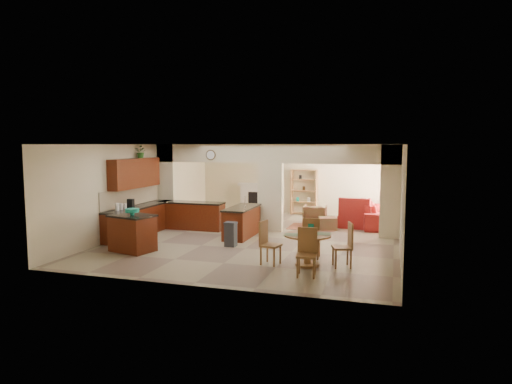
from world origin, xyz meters
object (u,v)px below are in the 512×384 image
(kitchen_island, at_px, (133,233))
(sofa, at_px, (378,213))
(dining_table, at_px, (307,245))
(armchair, at_px, (315,215))

(kitchen_island, distance_m, sofa, 8.41)
(dining_table, relative_size, armchair, 1.37)
(kitchen_island, relative_size, sofa, 0.45)
(armchair, bearing_deg, kitchen_island, 48.51)
(sofa, distance_m, armchair, 2.21)
(kitchen_island, height_order, dining_table, kitchen_island)
(kitchen_island, relative_size, armchair, 1.62)
(kitchen_island, xyz_separation_m, armchair, (3.94, 5.13, -0.12))
(dining_table, xyz_separation_m, sofa, (1.37, 5.96, -0.08))
(dining_table, bearing_deg, armchair, 97.80)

